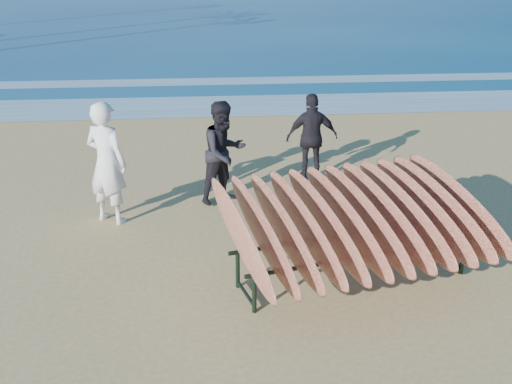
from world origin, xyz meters
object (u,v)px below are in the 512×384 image
Objects in this scene: person_white at (107,163)px; person_dark_b at (312,138)px; surfboard_rack at (355,219)px; person_dark_a at (224,153)px.

person_white is 1.19× the size of person_dark_b.
person_white is (-3.40, 2.31, 0.09)m from surfboard_rack.
surfboard_rack is 2.24× the size of person_dark_b.
person_dark_a is 1.07× the size of person_dark_b.
person_dark_a reaches higher than person_dark_b.
person_white reaches higher than surfboard_rack.
person_white is at bearing 165.93° from person_dark_a.
person_dark_b is (1.67, 0.97, -0.06)m from person_dark_a.
person_white is 1.11× the size of person_dark_a.
person_dark_b is at bearing -3.94° from person_dark_a.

